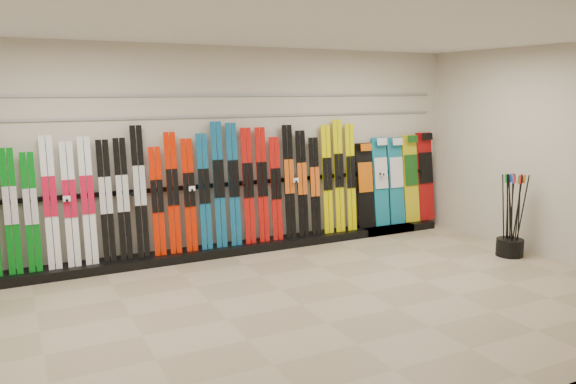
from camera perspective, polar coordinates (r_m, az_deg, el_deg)
name	(u,v)px	position (r m, az deg, el deg)	size (l,w,h in m)	color
floor	(302,305)	(6.41, 1.41, -11.41)	(8.00, 8.00, 0.00)	tan
back_wall	(221,151)	(8.29, -6.79, 4.19)	(8.00, 8.00, 0.00)	beige
right_wall	(555,154)	(8.65, 25.52, 3.51)	(5.00, 5.00, 0.00)	beige
ceiling	(303,28)	(5.99, 1.54, 16.32)	(8.00, 8.00, 0.00)	silver
ski_rack_base	(243,247)	(8.44, -4.62, -5.64)	(8.00, 0.40, 0.12)	black
skis	(198,192)	(8.05, -9.12, 0.04)	(5.37, 0.20, 1.81)	#056C12
snowboards	(397,180)	(9.76, 11.01, 1.17)	(1.60, 0.24, 1.53)	black
pole_bin	(510,247)	(8.79, 21.59, -5.25)	(0.38, 0.38, 0.25)	black
ski_poles	(512,215)	(8.66, 21.79, -2.18)	(0.32, 0.27, 1.18)	black
slatwall_rail_0	(221,116)	(8.23, -6.81, 7.63)	(7.60, 0.02, 0.03)	gray
slatwall_rail_1	(221,95)	(8.22, -6.86, 9.72)	(7.60, 0.02, 0.03)	gray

